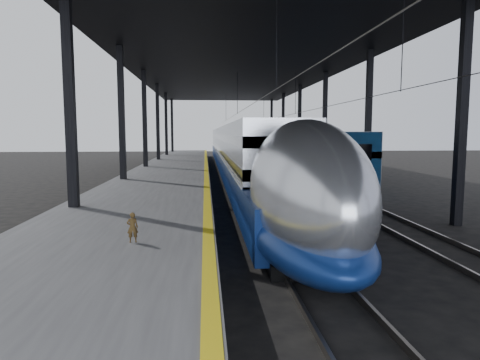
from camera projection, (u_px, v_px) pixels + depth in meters
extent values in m
plane|color=black|center=(233.00, 269.00, 12.03)|extent=(160.00, 160.00, 0.00)
cube|color=#4C4C4F|center=(168.00, 178.00, 31.51)|extent=(6.00, 80.00, 1.00)
cube|color=yellow|center=(206.00, 171.00, 31.68)|extent=(0.30, 80.00, 0.01)
cube|color=slate|center=(233.00, 183.00, 31.94)|extent=(0.08, 80.00, 0.16)
cube|color=slate|center=(252.00, 183.00, 32.05)|extent=(0.08, 80.00, 0.16)
cube|color=slate|center=(299.00, 183.00, 32.34)|extent=(0.08, 80.00, 0.16)
cube|color=slate|center=(317.00, 182.00, 32.46)|extent=(0.08, 80.00, 0.16)
cube|color=black|center=(70.00, 114.00, 16.02)|extent=(0.35, 0.35, 9.00)
cube|color=black|center=(462.00, 116.00, 17.27)|extent=(0.35, 0.35, 9.00)
cube|color=black|center=(122.00, 122.00, 25.93)|extent=(0.35, 0.35, 9.00)
cube|color=black|center=(368.00, 122.00, 27.17)|extent=(0.35, 0.35, 9.00)
cube|color=black|center=(145.00, 125.00, 35.84)|extent=(0.35, 0.35, 9.00)
cube|color=black|center=(325.00, 125.00, 37.08)|extent=(0.35, 0.35, 9.00)
cube|color=black|center=(158.00, 127.00, 45.75)|extent=(0.35, 0.35, 9.00)
cube|color=black|center=(299.00, 127.00, 46.99)|extent=(0.35, 0.35, 9.00)
cube|color=black|center=(166.00, 128.00, 55.65)|extent=(0.35, 0.35, 9.00)
cube|color=black|center=(283.00, 128.00, 56.90)|extent=(0.35, 0.35, 9.00)
cube|color=black|center=(172.00, 129.00, 65.56)|extent=(0.35, 0.35, 9.00)
cube|color=black|center=(271.00, 129.00, 66.80)|extent=(0.35, 0.35, 9.00)
cube|color=black|center=(241.00, 58.00, 30.99)|extent=(18.00, 75.00, 0.45)
cylinder|color=slate|center=(243.00, 110.00, 31.41)|extent=(0.03, 74.00, 0.03)
cylinder|color=slate|center=(309.00, 110.00, 31.81)|extent=(0.03, 74.00, 0.03)
cube|color=silver|center=(233.00, 148.00, 43.25)|extent=(2.93, 57.00, 4.04)
cube|color=navy|center=(234.00, 161.00, 41.90)|extent=(3.01, 62.00, 1.56)
cube|color=silver|center=(233.00, 152.00, 43.30)|extent=(3.03, 57.00, 0.10)
cube|color=black|center=(233.00, 136.00, 43.13)|extent=(2.97, 57.00, 0.42)
cube|color=black|center=(233.00, 148.00, 43.25)|extent=(2.97, 57.00, 0.42)
ellipsoid|color=silver|center=(304.00, 191.00, 12.06)|extent=(2.93, 8.40, 4.04)
ellipsoid|color=navy|center=(303.00, 232.00, 12.18)|extent=(3.01, 8.40, 1.72)
ellipsoid|color=black|center=(331.00, 171.00, 9.39)|extent=(1.51, 2.20, 0.91)
cube|color=black|center=(303.00, 259.00, 12.27)|extent=(2.22, 2.60, 0.40)
cube|color=black|center=(240.00, 179.00, 34.07)|extent=(2.22, 2.60, 0.40)
cube|color=#165093|center=(312.00, 158.00, 31.10)|extent=(2.77, 18.00, 3.76)
cube|color=gray|center=(351.00, 168.00, 22.78)|extent=(2.82, 1.20, 3.81)
cube|color=black|center=(356.00, 152.00, 22.07)|extent=(1.68, 0.06, 0.84)
cube|color=#A10C13|center=(355.00, 177.00, 22.21)|extent=(1.19, 0.06, 0.54)
cube|color=gray|center=(272.00, 149.00, 49.92)|extent=(2.77, 18.00, 3.76)
cube|color=gray|center=(253.00, 145.00, 68.75)|extent=(2.77, 18.00, 3.76)
cube|color=black|center=(337.00, 195.00, 25.35)|extent=(2.18, 2.40, 0.36)
cube|color=black|center=(276.00, 166.00, 47.15)|extent=(2.18, 2.40, 0.36)
imported|color=#503A1A|center=(132.00, 227.00, 10.98)|extent=(0.31, 0.23, 0.79)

